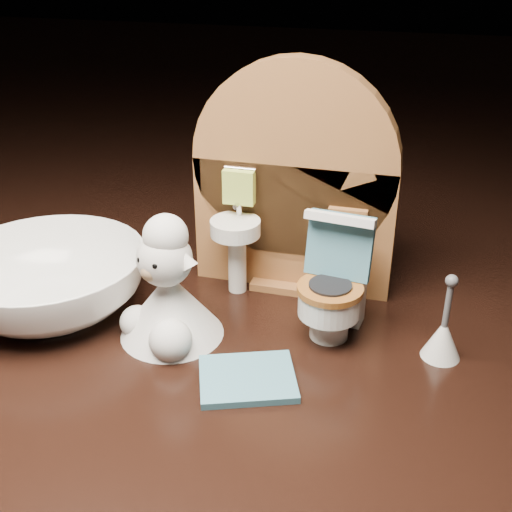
{
  "coord_description": "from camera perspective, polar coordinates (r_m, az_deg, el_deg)",
  "views": [
    {
      "loc": [
        0.08,
        -0.31,
        0.22
      ],
      "look_at": [
        -0.01,
        0.01,
        0.05
      ],
      "focal_mm": 45.0,
      "sensor_mm": 36.0,
      "label": 1
    }
  ],
  "objects": [
    {
      "name": "backdrop_panel",
      "position": [
        0.41,
        3.27,
        5.6
      ],
      "size": [
        0.13,
        0.05,
        0.15
      ],
      "color": "#955D30",
      "rests_on": "ground"
    },
    {
      "name": "toy_toilet",
      "position": [
        0.38,
        6.99,
        -3.03
      ],
      "size": [
        0.04,
        0.05,
        0.08
      ],
      "rotation": [
        0.0,
        0.0,
        -0.12
      ],
      "color": "white",
      "rests_on": "ground"
    },
    {
      "name": "bath_mat",
      "position": [
        0.35,
        -0.77,
        -10.83
      ],
      "size": [
        0.06,
        0.06,
        0.0
      ],
      "primitive_type": "cube",
      "rotation": [
        0.0,
        0.0,
        0.37
      ],
      "color": "teal",
      "rests_on": "ground"
    },
    {
      "name": "toilet_brush",
      "position": [
        0.37,
        16.28,
        -6.83
      ],
      "size": [
        0.02,
        0.02,
        0.05
      ],
      "color": "white",
      "rests_on": "ground"
    },
    {
      "name": "plush_lamb",
      "position": [
        0.37,
        -7.84,
        -3.51
      ],
      "size": [
        0.06,
        0.06,
        0.08
      ],
      "rotation": [
        0.0,
        0.0,
        -0.36
      ],
      "color": "silver",
      "rests_on": "ground"
    },
    {
      "name": "ceramic_bowl",
      "position": [
        0.42,
        -17.91,
        -2.18
      ],
      "size": [
        0.15,
        0.15,
        0.04
      ],
      "primitive_type": "imported",
      "rotation": [
        0.0,
        0.0,
        -0.33
      ],
      "color": "white",
      "rests_on": "ground"
    }
  ]
}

